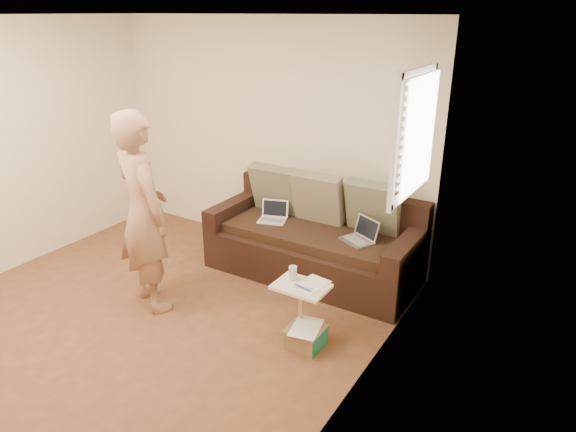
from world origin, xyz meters
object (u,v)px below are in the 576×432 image
at_px(laptop_white, 272,221).
at_px(drinking_glass, 293,273).
at_px(striped_box, 306,337).
at_px(side_table, 301,311).
at_px(laptop_silver, 357,242).
at_px(person, 144,213).
at_px(sofa, 313,237).

bearing_deg(laptop_white, drinking_glass, -66.42).
bearing_deg(striped_box, drinking_glass, 144.58).
bearing_deg(side_table, striped_box, -42.92).
bearing_deg(striped_box, side_table, 137.08).
xyz_separation_m(laptop_silver, laptop_white, (-1.00, 0.00, 0.00)).
distance_m(laptop_white, person, 1.45).
height_order(sofa, striped_box, sofa).
distance_m(sofa, drinking_glass, 1.06).
height_order(sofa, side_table, sofa).
bearing_deg(side_table, laptop_white, 133.20).
xyz_separation_m(sofa, drinking_glass, (0.35, -0.99, 0.13)).
bearing_deg(striped_box, sofa, 116.42).
relative_size(laptop_silver, laptop_white, 1.10).
distance_m(person, drinking_glass, 1.47).
xyz_separation_m(laptop_silver, drinking_glass, (-0.17, -0.94, 0.04)).
relative_size(laptop_silver, striped_box, 1.08).
height_order(person, side_table, person).
height_order(person, drinking_glass, person).
bearing_deg(person, striped_box, -153.63).
bearing_deg(sofa, striped_box, -63.58).
xyz_separation_m(laptop_white, drinking_glass, (0.83, -0.94, 0.04)).
bearing_deg(laptop_silver, striped_box, -60.20).
relative_size(laptop_silver, person, 0.17).
distance_m(laptop_silver, person, 2.05).
xyz_separation_m(laptop_white, person, (-0.55, -1.27, 0.42)).
xyz_separation_m(side_table, striped_box, (0.11, -0.11, -0.16)).
xyz_separation_m(sofa, laptop_silver, (0.52, -0.05, 0.10)).
bearing_deg(sofa, laptop_white, -174.38).
bearing_deg(laptop_silver, drinking_glass, -73.35).
distance_m(laptop_white, striped_box, 1.58).
height_order(laptop_silver, side_table, laptop_silver).
bearing_deg(laptop_white, laptop_silver, -17.82).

